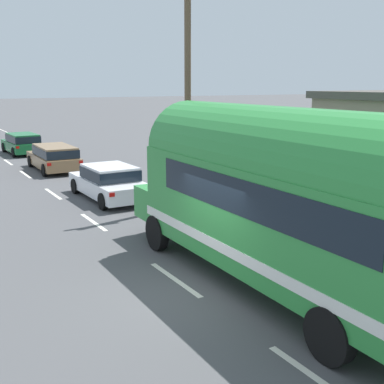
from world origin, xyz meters
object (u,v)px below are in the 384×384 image
Objects in this scene: painted_bus at (294,195)px; car_lead at (109,181)px; utility_pole at (188,88)px; car_second at (54,156)px; car_third at (22,142)px.

painted_bus reaches higher than car_lead.
utility_pole reaches higher than car_second.
car_lead is at bearing -89.03° from car_second.
car_second is (-0.07, 18.64, -1.51)m from painted_bus.
car_lead is (0.06, 10.90, -1.56)m from painted_bus.
car_third is at bearing 97.76° from utility_pole.
utility_pole is 0.76× the size of painted_bus.
painted_bus is at bearing -104.99° from utility_pole.
car_third is (-0.24, 15.12, 0.04)m from car_lead.
car_lead is at bearing 89.70° from painted_bus.
utility_pole reaches higher than painted_bus.
painted_bus is 11.02m from car_lead.
car_second is 7.39m from car_third.
car_lead is 15.13m from car_third.
utility_pole reaches higher than car_third.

